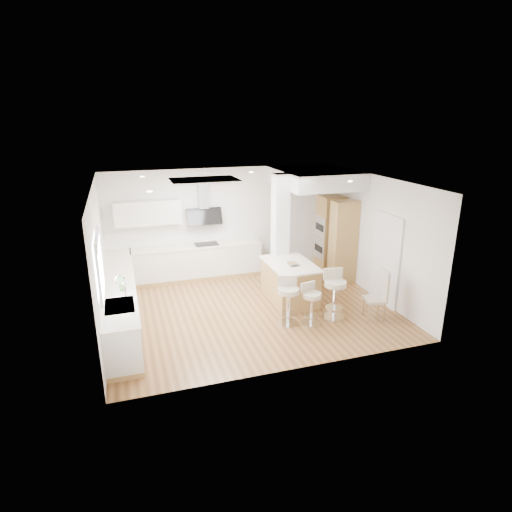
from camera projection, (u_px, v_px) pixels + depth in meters
name	position (u px, v px, depth m)	size (l,w,h in m)	color
ground	(250.00, 308.00, 9.47)	(6.00, 6.00, 0.00)	olive
ceiling	(250.00, 308.00, 9.47)	(6.00, 5.00, 0.02)	white
wall_back	(222.00, 221.00, 11.29)	(6.00, 0.04, 2.80)	white
wall_left	(100.00, 262.00, 8.16)	(0.04, 5.00, 2.80)	white
wall_right	(373.00, 236.00, 9.90)	(0.04, 5.00, 2.80)	white
skylight	(205.00, 181.00, 8.91)	(4.10, 2.10, 0.06)	white
window_left	(99.00, 262.00, 7.26)	(0.06, 1.28, 1.07)	white
doorway_right	(386.00, 261.00, 9.47)	(0.05, 1.00, 2.10)	#423A34
counter_left	(121.00, 301.00, 8.75)	(0.63, 4.50, 1.35)	tan
counter_back	(191.00, 253.00, 10.99)	(3.62, 0.63, 2.50)	tan
pillar	(280.00, 233.00, 10.19)	(0.35, 0.35, 2.80)	white
soffit	(314.00, 178.00, 10.52)	(1.78, 2.20, 0.40)	white
oven_column	(335.00, 238.00, 11.02)	(0.63, 1.21, 2.10)	tan
peninsula	(290.00, 282.00, 9.75)	(1.00, 1.50, 0.98)	tan
bar_stool_a	(288.00, 298.00, 8.62)	(0.53, 0.53, 1.00)	silver
bar_stool_b	(311.00, 302.00, 8.63)	(0.47, 0.47, 0.87)	silver
bar_stool_c	(334.00, 291.00, 8.87)	(0.53, 0.53, 1.05)	silver
dining_chair	(380.00, 293.00, 8.83)	(0.49, 0.49, 1.07)	#C1B49D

